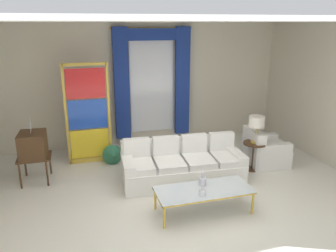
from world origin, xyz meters
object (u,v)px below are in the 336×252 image
at_px(peacock_figurine, 113,156).
at_px(stained_glass_divider, 88,116).
at_px(bottle_blue_decanter, 202,192).
at_px(armchair_white, 264,152).
at_px(couch_white_long, 182,165).
at_px(vintage_tv, 33,146).
at_px(bottle_crystal_tall, 202,180).
at_px(table_lamp_brass, 257,123).
at_px(round_side_table, 254,153).
at_px(coffee_table, 204,191).

bearing_deg(peacock_figurine, stained_glass_divider, 143.61).
xyz_separation_m(bottle_blue_decanter, stained_glass_divider, (-1.53, 2.83, 0.58)).
bearing_deg(armchair_white, peacock_figurine, 165.13).
relative_size(couch_white_long, vintage_tv, 1.78).
relative_size(bottle_crystal_tall, vintage_tv, 0.18).
relative_size(vintage_tv, table_lamp_brass, 2.36).
bearing_deg(peacock_figurine, round_side_table, -19.93).
distance_m(bottle_blue_decanter, bottle_crystal_tall, 0.36).
distance_m(couch_white_long, round_side_table, 1.61).
xyz_separation_m(vintage_tv, round_side_table, (4.38, -0.69, -0.37)).
bearing_deg(armchair_white, coffee_table, -143.90).
relative_size(bottle_blue_decanter, round_side_table, 0.33).
bearing_deg(bottle_crystal_tall, table_lamp_brass, 34.95).
distance_m(bottle_blue_decanter, vintage_tv, 3.41).
distance_m(coffee_table, bottle_blue_decanter, 0.24).
bearing_deg(vintage_tv, round_side_table, -8.98).
height_order(peacock_figurine, table_lamp_brass, table_lamp_brass).
xyz_separation_m(bottle_blue_decanter, vintage_tv, (-2.63, 2.16, 0.25)).
bearing_deg(bottle_blue_decanter, table_lamp_brass, 39.87).
relative_size(coffee_table, peacock_figurine, 2.61).
bearing_deg(bottle_blue_decanter, round_side_table, 39.87).
height_order(bottle_crystal_tall, stained_glass_divider, stained_glass_divider).
distance_m(coffee_table, stained_glass_divider, 3.18).
bearing_deg(vintage_tv, table_lamp_brass, -8.98).
height_order(couch_white_long, table_lamp_brass, table_lamp_brass).
height_order(coffee_table, peacock_figurine, peacock_figurine).
height_order(bottle_blue_decanter, stained_glass_divider, stained_glass_divider).
xyz_separation_m(bottle_crystal_tall, stained_glass_divider, (-1.66, 2.50, 0.57)).
height_order(couch_white_long, vintage_tv, vintage_tv).
bearing_deg(table_lamp_brass, peacock_figurine, 160.07).
bearing_deg(bottle_crystal_tall, coffee_table, -101.47).
relative_size(bottle_blue_decanter, bottle_crystal_tall, 0.84).
xyz_separation_m(coffee_table, vintage_tv, (-2.73, 1.97, 0.35)).
xyz_separation_m(stained_glass_divider, table_lamp_brass, (3.29, -1.36, -0.03)).
distance_m(couch_white_long, armchair_white, 1.97).
xyz_separation_m(round_side_table, table_lamp_brass, (0.00, 0.00, 0.67)).
height_order(coffee_table, armchair_white, armchair_white).
height_order(bottle_blue_decanter, peacock_figurine, bottle_blue_decanter).
relative_size(round_side_table, table_lamp_brass, 1.04).
distance_m(vintage_tv, peacock_figurine, 1.66).
bearing_deg(round_side_table, bottle_crystal_tall, -145.05).
xyz_separation_m(coffee_table, round_side_table, (1.65, 1.28, -0.02)).
bearing_deg(couch_white_long, peacock_figurine, 138.86).
bearing_deg(round_side_table, armchair_white, 27.66).
bearing_deg(round_side_table, peacock_figurine, 160.07).
relative_size(peacock_figurine, round_side_table, 1.01).
xyz_separation_m(bottle_crystal_tall, armchair_white, (1.97, 1.32, -0.20)).
relative_size(couch_white_long, table_lamp_brass, 4.19).
height_order(couch_white_long, stained_glass_divider, stained_glass_divider).
distance_m(armchair_white, peacock_figurine, 3.29).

